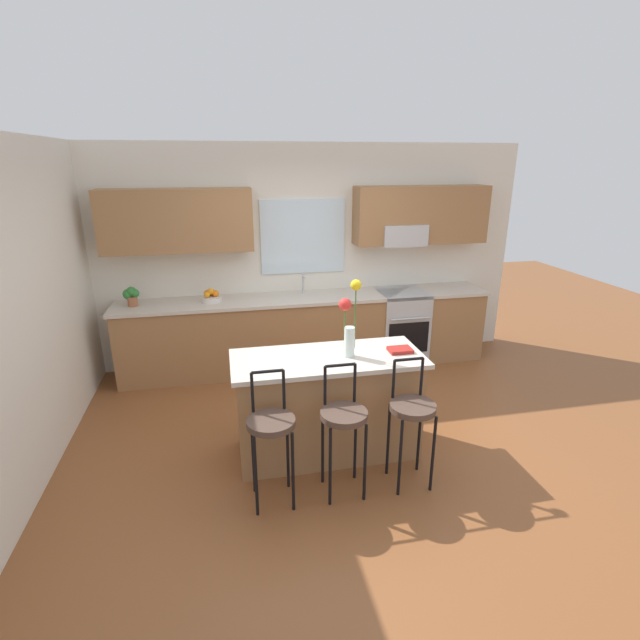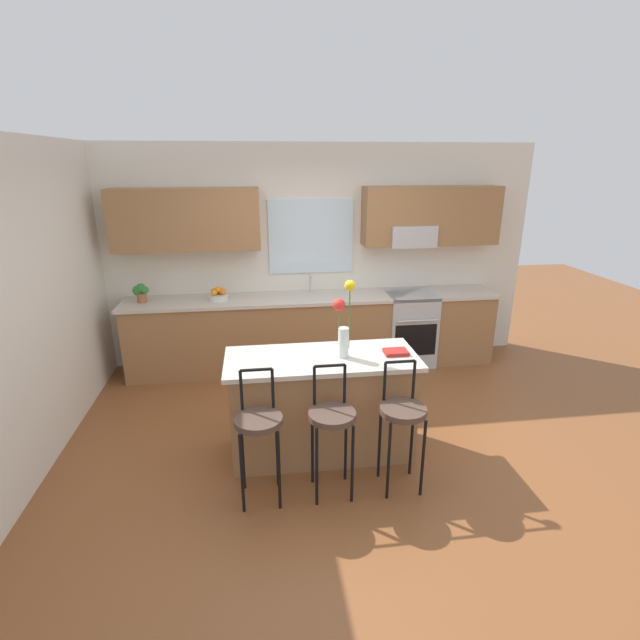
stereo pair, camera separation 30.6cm
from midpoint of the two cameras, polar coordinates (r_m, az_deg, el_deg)
name	(u,v)px [view 2 (the right image)]	position (r m, az deg, el deg)	size (l,w,h in m)	color
ground_plane	(337,438)	(4.63, 3.96, -14.00)	(14.00, 14.00, 0.00)	brown
wall_left	(34,303)	(4.60, -29.53, 1.78)	(0.12, 4.60, 2.70)	silver
back_wall_assembly	(313,244)	(5.94, 0.64, 9.10)	(5.60, 0.50, 2.70)	silver
counter_run	(314,331)	(5.93, 0.78, -1.34)	(4.56, 0.64, 0.92)	#996B42
sink_faucet	(310,282)	(5.89, 0.33, 4.58)	(0.02, 0.13, 0.23)	#B7BABC
oven_range	(408,328)	(6.20, 11.97, -0.92)	(0.60, 0.64, 0.92)	#B7BABC
kitchen_island	(322,405)	(4.21, 2.32, -10.20)	(1.63, 0.69, 0.92)	#996B42
bar_stool_near	(259,426)	(3.60, -4.94, -12.60)	(0.36, 0.36, 1.04)	black
bar_stool_middle	(332,420)	(3.65, 3.90, -12.01)	(0.36, 0.36, 1.04)	black
bar_stool_far	(402,415)	(3.79, 12.23, -11.20)	(0.36, 0.36, 1.04)	black
flower_vase	(343,322)	(3.91, 5.07, -0.24)	(0.18, 0.11, 0.67)	silver
cookbook	(396,352)	(4.14, 11.21, -3.83)	(0.20, 0.15, 0.03)	maroon
fruit_bowl_oranges	(218,295)	(5.73, -10.66, 2.99)	(0.24, 0.24, 0.16)	silver
potted_plant_small	(141,292)	(5.82, -19.38, 3.21)	(0.19, 0.13, 0.23)	#9E5B3D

